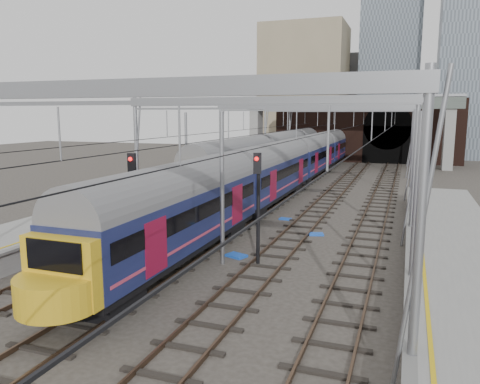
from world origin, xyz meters
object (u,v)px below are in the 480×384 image
at_px(train_main, 295,162).
at_px(signal_near_centre, 258,195).
at_px(train_second, 297,147).
at_px(signal_near_left, 134,194).
at_px(relay_cabinet, 99,234).

distance_m(train_main, signal_near_centre, 22.75).
distance_m(train_second, signal_near_centre, 41.76).
distance_m(signal_near_left, signal_near_centre, 5.73).
height_order(signal_near_left, relay_cabinet, signal_near_left).
bearing_deg(train_main, train_second, 102.13).
height_order(train_second, signal_near_left, signal_near_left).
relative_size(train_main, train_second, 0.96).
relative_size(train_second, signal_near_centre, 12.65).
relative_size(train_second, relay_cabinet, 61.68).
xyz_separation_m(train_main, signal_near_left, (-2.00, -23.98, 0.77)).
xyz_separation_m(signal_near_left, signal_near_centre, (5.52, 1.52, 0.03)).
xyz_separation_m(train_main, signal_near_centre, (3.53, -22.46, 0.80)).
height_order(train_second, relay_cabinet, train_second).
bearing_deg(train_main, signal_near_centre, -81.08).
bearing_deg(signal_near_left, train_main, 80.53).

